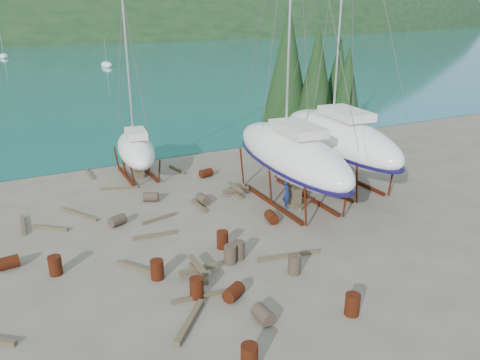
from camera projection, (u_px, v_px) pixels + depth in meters
name	position (u px, v px, depth m)	size (l,w,h in m)	color
ground	(250.00, 238.00, 24.08)	(600.00, 600.00, 0.00)	#5D5449
bay_water	(7.00, 28.00, 287.13)	(700.00, 700.00, 0.00)	#165D72
far_hill	(6.00, 28.00, 291.31)	(800.00, 360.00, 110.00)	black
far_house_right	(97.00, 30.00, 194.62)	(6.60, 5.60, 5.60)	beige
cypress_near_right	(316.00, 79.00, 37.48)	(3.60, 3.60, 10.00)	black
cypress_mid_right	(346.00, 92.00, 36.75)	(3.06, 3.06, 8.50)	black
cypress_back_left	(287.00, 66.00, 38.20)	(4.14, 4.14, 11.50)	black
cypress_far_right	(338.00, 82.00, 39.80)	(3.24, 3.24, 9.00)	black
moored_boat_mid	(107.00, 65.00, 95.05)	(2.00, 5.00, 6.05)	white
moored_boat_far	(4.00, 56.00, 112.37)	(2.00, 5.00, 6.05)	white
large_sailboat_near	(291.00, 153.00, 27.61)	(4.56, 12.36, 19.06)	white
large_sailboat_far	(338.00, 137.00, 30.59)	(4.78, 12.69, 19.61)	white
small_sailboat_shore	(136.00, 149.00, 32.35)	(3.33, 7.75, 12.00)	white
worker	(287.00, 194.00, 27.46)	(0.64, 0.42, 1.75)	#111E4C
drum_0	(157.00, 269.00, 20.29)	(0.58, 0.58, 0.88)	#5C270F
drum_1	(263.00, 315.00, 17.55)	(0.58, 0.58, 0.88)	#2D2823
drum_2	(9.00, 262.00, 21.15)	(0.58, 0.58, 0.88)	#5C270F
drum_3	(249.00, 357.00, 15.21)	(0.58, 0.58, 0.88)	#5C270F
drum_4	(206.00, 173.00, 32.70)	(0.58, 0.58, 0.88)	#5C270F
drum_5	(294.00, 264.00, 20.71)	(0.58, 0.58, 0.88)	#2D2823
drum_6	(271.00, 217.00, 25.77)	(0.58, 0.58, 0.88)	#5C270F
drum_7	(352.00, 304.00, 17.90)	(0.58, 0.58, 0.88)	#5C270F
drum_8	(55.00, 265.00, 20.62)	(0.58, 0.58, 0.88)	#5C270F
drum_9	(151.00, 197.00, 28.54)	(0.58, 0.58, 0.88)	#2D2823
drum_11	(203.00, 199.00, 28.20)	(0.58, 0.58, 0.88)	#2D2823
drum_12	(234.00, 292.00, 18.93)	(0.58, 0.58, 0.88)	#5C270F
drum_13	(197.00, 288.00, 18.96)	(0.58, 0.58, 0.88)	#5C270F
drum_14	(223.00, 240.00, 22.92)	(0.58, 0.58, 0.88)	#5C270F
drum_15	(117.00, 220.00, 25.37)	(0.58, 0.58, 0.88)	#2D2823
drum_16	(239.00, 250.00, 21.92)	(0.58, 0.58, 0.88)	#2D2823
drum_17	(230.00, 255.00, 21.53)	(0.58, 0.58, 0.88)	#2D2823
timber_0	(119.00, 188.00, 30.53)	(0.14, 2.35, 0.14)	brown
timber_1	(306.00, 204.00, 28.05)	(0.19, 2.04, 0.19)	brown
timber_2	(23.00, 225.00, 25.25)	(0.19, 2.41, 0.19)	brown
timber_3	(206.00, 295.00, 19.12)	(0.15, 2.93, 0.15)	brown
timber_4	(154.00, 235.00, 24.15)	(0.17, 2.24, 0.17)	brown
timber_5	(289.00, 255.00, 22.18)	(0.16, 3.09, 0.16)	brown
timber_6	(178.00, 170.00, 33.99)	(0.19, 2.05, 0.19)	brown
timber_8	(199.00, 206.00, 27.75)	(0.19, 1.96, 0.19)	brown
timber_9	(90.00, 174.00, 33.17)	(0.15, 2.23, 0.15)	brown
timber_11	(159.00, 218.00, 26.11)	(0.15, 2.15, 0.15)	brown
timber_12	(140.00, 269.00, 21.05)	(0.17, 2.52, 0.17)	brown
timber_15	(79.00, 214.00, 26.64)	(0.15, 2.98, 0.15)	brown
timber_16	(190.00, 322.00, 17.43)	(0.23, 2.65, 0.23)	brown
timber_17	(50.00, 228.00, 24.97)	(0.16, 2.07, 0.16)	brown
timber_pile_fore	(198.00, 269.00, 20.59)	(1.80, 1.80, 0.60)	brown
timber_pile_aft	(235.00, 190.00, 29.61)	(1.80, 1.80, 0.60)	brown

